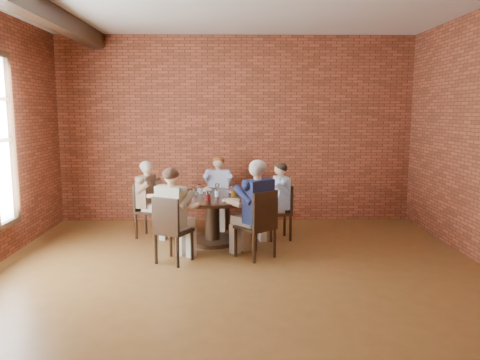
{
  "coord_description": "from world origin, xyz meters",
  "views": [
    {
      "loc": [
        -0.11,
        -5.16,
        2.04
      ],
      "look_at": [
        0.03,
        1.0,
        1.13
      ],
      "focal_mm": 35.0,
      "sensor_mm": 36.0,
      "label": 1
    }
  ],
  "objects_px": {
    "chair_b": "(219,199)",
    "diner_e": "(255,209)",
    "chair_c": "(146,208)",
    "diner_c": "(149,200)",
    "diner_b": "(218,192)",
    "chair_e": "(260,222)",
    "smartphone": "(228,201)",
    "diner_a": "(278,201)",
    "dining_table": "(212,210)",
    "chair_d": "(170,227)",
    "chair_a": "(282,209)",
    "diner_d": "(174,215)"
  },
  "relations": [
    {
      "from": "dining_table",
      "to": "diner_e",
      "type": "relative_size",
      "value": 1.13
    },
    {
      "from": "dining_table",
      "to": "chair_d",
      "type": "height_order",
      "value": "chair_d"
    },
    {
      "from": "diner_e",
      "to": "diner_c",
      "type": "bearing_deg",
      "value": -73.34
    },
    {
      "from": "diner_b",
      "to": "diner_e",
      "type": "relative_size",
      "value": 0.91
    },
    {
      "from": "chair_b",
      "to": "diner_e",
      "type": "bearing_deg",
      "value": -68.93
    },
    {
      "from": "dining_table",
      "to": "diner_a",
      "type": "bearing_deg",
      "value": 10.39
    },
    {
      "from": "chair_a",
      "to": "chair_d",
      "type": "relative_size",
      "value": 0.96
    },
    {
      "from": "smartphone",
      "to": "chair_a",
      "type": "bearing_deg",
      "value": 52.06
    },
    {
      "from": "chair_b",
      "to": "diner_e",
      "type": "distance_m",
      "value": 1.89
    },
    {
      "from": "diner_b",
      "to": "diner_e",
      "type": "xyz_separation_m",
      "value": [
        0.56,
        -1.73,
        0.06
      ]
    },
    {
      "from": "diner_a",
      "to": "chair_d",
      "type": "xyz_separation_m",
      "value": [
        -1.57,
        -1.2,
        -0.12
      ]
    },
    {
      "from": "diner_d",
      "to": "smartphone",
      "type": "height_order",
      "value": "diner_d"
    },
    {
      "from": "diner_b",
      "to": "diner_d",
      "type": "height_order",
      "value": "diner_d"
    },
    {
      "from": "chair_a",
      "to": "chair_e",
      "type": "xyz_separation_m",
      "value": [
        -0.43,
        -1.02,
        0.04
      ]
    },
    {
      "from": "chair_a",
      "to": "diner_c",
      "type": "height_order",
      "value": "diner_c"
    },
    {
      "from": "chair_a",
      "to": "diner_e",
      "type": "xyz_separation_m",
      "value": [
        -0.49,
        -0.95,
        0.21
      ]
    },
    {
      "from": "chair_c",
      "to": "diner_e",
      "type": "xyz_separation_m",
      "value": [
        1.73,
        -1.11,
        0.2
      ]
    },
    {
      "from": "diner_a",
      "to": "chair_c",
      "type": "distance_m",
      "value": 2.16
    },
    {
      "from": "chair_b",
      "to": "chair_c",
      "type": "height_order",
      "value": "chair_b"
    },
    {
      "from": "chair_b",
      "to": "diner_e",
      "type": "height_order",
      "value": "diner_e"
    },
    {
      "from": "diner_a",
      "to": "diner_e",
      "type": "relative_size",
      "value": 0.89
    },
    {
      "from": "chair_e",
      "to": "smartphone",
      "type": "relative_size",
      "value": 6.15
    },
    {
      "from": "chair_d",
      "to": "smartphone",
      "type": "height_order",
      "value": "chair_d"
    },
    {
      "from": "diner_a",
      "to": "chair_c",
      "type": "bearing_deg",
      "value": -105.05
    },
    {
      "from": "diner_b",
      "to": "diner_c",
      "type": "xyz_separation_m",
      "value": [
        -1.1,
        -0.64,
        -0.0
      ]
    },
    {
      "from": "diner_e",
      "to": "chair_b",
      "type": "bearing_deg",
      "value": -113.04
    },
    {
      "from": "diner_b",
      "to": "chair_c",
      "type": "height_order",
      "value": "diner_b"
    },
    {
      "from": "chair_a",
      "to": "chair_c",
      "type": "bearing_deg",
      "value": -104.57
    },
    {
      "from": "dining_table",
      "to": "chair_c",
      "type": "relative_size",
      "value": 1.75
    },
    {
      "from": "chair_e",
      "to": "diner_e",
      "type": "relative_size",
      "value": 0.7
    },
    {
      "from": "chair_e",
      "to": "chair_d",
      "type": "bearing_deg",
      "value": -30.83
    },
    {
      "from": "diner_a",
      "to": "chair_c",
      "type": "relative_size",
      "value": 1.38
    },
    {
      "from": "dining_table",
      "to": "diner_b",
      "type": "distance_m",
      "value": 0.99
    },
    {
      "from": "chair_b",
      "to": "diner_b",
      "type": "xyz_separation_m",
      "value": [
        -0.01,
        -0.07,
        0.14
      ]
    },
    {
      "from": "chair_e",
      "to": "smartphone",
      "type": "height_order",
      "value": "chair_e"
    },
    {
      "from": "chair_a",
      "to": "chair_c",
      "type": "distance_m",
      "value": 2.22
    },
    {
      "from": "chair_b",
      "to": "diner_b",
      "type": "height_order",
      "value": "diner_b"
    },
    {
      "from": "chair_a",
      "to": "diner_e",
      "type": "height_order",
      "value": "diner_e"
    },
    {
      "from": "diner_d",
      "to": "diner_e",
      "type": "relative_size",
      "value": 0.94
    },
    {
      "from": "chair_e",
      "to": "dining_table",
      "type": "bearing_deg",
      "value": -90.0
    },
    {
      "from": "chair_c",
      "to": "diner_c",
      "type": "distance_m",
      "value": 0.15
    },
    {
      "from": "diner_a",
      "to": "diner_c",
      "type": "bearing_deg",
      "value": -104.57
    },
    {
      "from": "dining_table",
      "to": "diner_d",
      "type": "height_order",
      "value": "diner_d"
    },
    {
      "from": "diner_c",
      "to": "diner_e",
      "type": "bearing_deg",
      "value": -104.87
    },
    {
      "from": "chair_a",
      "to": "chair_b",
      "type": "bearing_deg",
      "value": -139.71
    },
    {
      "from": "chair_a",
      "to": "chair_b",
      "type": "xyz_separation_m",
      "value": [
        -1.04,
        0.85,
        0.01
      ]
    },
    {
      "from": "chair_b",
      "to": "chair_c",
      "type": "bearing_deg",
      "value": -145.53
    },
    {
      "from": "dining_table",
      "to": "chair_b",
      "type": "height_order",
      "value": "chair_b"
    },
    {
      "from": "chair_a",
      "to": "chair_d",
      "type": "height_order",
      "value": "chair_d"
    },
    {
      "from": "chair_a",
      "to": "smartphone",
      "type": "distance_m",
      "value": 1.14
    }
  ]
}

